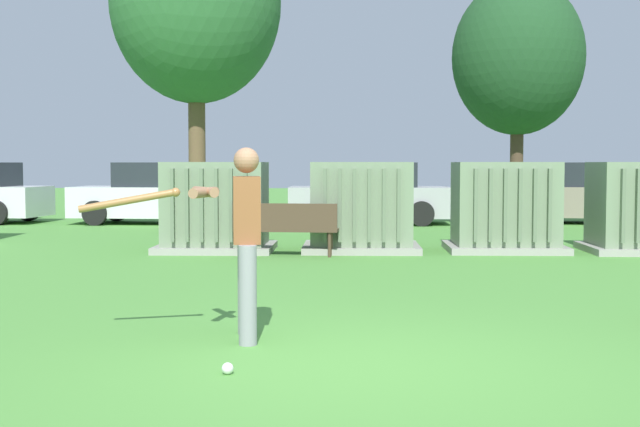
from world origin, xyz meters
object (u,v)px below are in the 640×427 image
(parked_car_right_of_center, at_px, (371,195))
(parked_car_rightmost, at_px, (586,195))
(transformer_west, at_px, (216,208))
(transformer_mid_east, at_px, (505,208))
(parked_car_left_of_center, at_px, (155,195))
(sports_ball, at_px, (228,368))
(park_bench, at_px, (286,225))
(batter, at_px, (240,232))
(transformer_mid_west, at_px, (361,208))

(parked_car_right_of_center, height_order, parked_car_rightmost, same)
(parked_car_rightmost, bearing_deg, parked_car_right_of_center, -175.39)
(transformer_west, distance_m, transformer_mid_east, 5.26)
(parked_car_left_of_center, height_order, parked_car_rightmost, same)
(transformer_west, distance_m, parked_car_left_of_center, 7.50)
(transformer_west, xyz_separation_m, parked_car_left_of_center, (-2.73, 6.99, -0.04))
(transformer_west, distance_m, sports_ball, 9.24)
(park_bench, bearing_deg, transformer_west, 146.90)
(park_bench, bearing_deg, sports_ball, -88.67)
(sports_ball, xyz_separation_m, parked_car_left_of_center, (-4.26, 16.07, 0.71))
(transformer_west, height_order, park_bench, transformer_west)
(park_bench, distance_m, batter, 6.95)
(transformer_mid_west, relative_size, park_bench, 1.15)
(transformer_mid_east, distance_m, parked_car_right_of_center, 7.27)
(parked_car_left_of_center, xyz_separation_m, parked_car_right_of_center, (5.72, 0.11, 0.00))
(sports_ball, distance_m, parked_car_right_of_center, 16.26)
(parked_car_right_of_center, bearing_deg, sports_ball, -95.14)
(transformer_mid_east, relative_size, parked_car_right_of_center, 0.50)
(parked_car_left_of_center, relative_size, parked_car_right_of_center, 1.02)
(park_bench, bearing_deg, parked_car_left_of_center, 117.38)
(transformer_mid_west, distance_m, sports_ball, 9.27)
(park_bench, xyz_separation_m, parked_car_left_of_center, (-4.07, 7.86, 0.22))
(transformer_west, relative_size, parked_car_rightmost, 0.48)
(transformer_mid_west, xyz_separation_m, batter, (-1.18, -7.90, 0.19))
(transformer_mid_east, height_order, parked_car_rightmost, same)
(batter, bearing_deg, park_bench, 91.04)
(parked_car_left_of_center, bearing_deg, batter, -74.16)
(batter, distance_m, parked_car_left_of_center, 15.38)
(batter, height_order, parked_car_rightmost, batter)
(batter, xyz_separation_m, parked_car_left_of_center, (-4.20, 14.79, -0.22))
(transformer_west, bearing_deg, transformer_mid_east, 2.06)
(transformer_mid_west, bearing_deg, parked_car_right_of_center, 87.25)
(transformer_west, height_order, sports_ball, transformer_west)
(transformer_mid_west, distance_m, parked_car_left_of_center, 8.75)
(park_bench, distance_m, sports_ball, 8.23)
(transformer_west, relative_size, park_bench, 1.15)
(transformer_west, height_order, transformer_mid_east, same)
(parked_car_left_of_center, bearing_deg, transformer_west, -68.64)
(transformer_west, height_order, transformer_mid_west, same)
(batter, bearing_deg, parked_car_right_of_center, 84.18)
(transformer_west, height_order, parked_car_rightmost, same)
(transformer_mid_west, bearing_deg, sports_ball, -96.95)
(transformer_mid_east, bearing_deg, parked_car_left_of_center, 139.61)
(transformer_mid_east, distance_m, parked_car_left_of_center, 10.49)
(park_bench, bearing_deg, parked_car_right_of_center, 78.33)
(transformer_west, relative_size, batter, 1.21)
(transformer_west, bearing_deg, park_bench, -33.10)
(transformer_west, xyz_separation_m, parked_car_right_of_center, (2.98, 7.09, -0.04))
(park_bench, xyz_separation_m, parked_car_right_of_center, (1.65, 7.97, 0.22))
(park_bench, distance_m, parked_car_right_of_center, 8.14)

